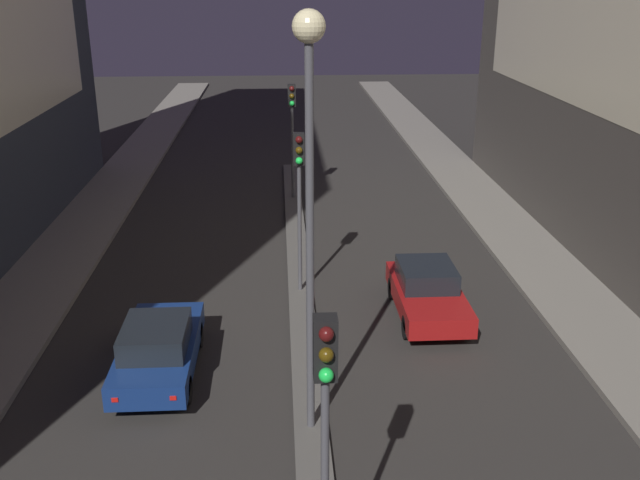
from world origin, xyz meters
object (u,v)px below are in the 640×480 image
Objects in this scene: traffic_light_near at (325,404)px; traffic_light_far at (292,116)px; car_right_lane at (427,292)px; street_lamp at (309,144)px; car_left_lane at (158,348)px; traffic_light_mid at (299,178)px.

traffic_light_near is 1.00× the size of traffic_light_far.
traffic_light_near is at bearing -109.75° from car_right_lane.
car_left_lane is at bearing 145.26° from street_lamp.
car_left_lane is at bearing -104.01° from traffic_light_far.
car_left_lane is 7.59m from car_right_lane.
traffic_light_far is at bearing 90.00° from street_lamp.
traffic_light_far is at bearing 90.00° from traffic_light_near.
traffic_light_near is 5.20m from street_lamp.
traffic_light_mid is at bearing 154.53° from car_right_lane.
car_right_lane is at bearing -25.47° from traffic_light_mid.
street_lamp is 6.92m from car_left_lane.
car_right_lane is (7.04, 2.83, -0.01)m from car_left_lane.
traffic_light_mid reaches higher than car_right_lane.
traffic_light_far is at bearing 90.00° from traffic_light_mid.
car_left_lane is at bearing -127.97° from traffic_light_mid.
car_left_lane is 1.04× the size of car_right_lane.
traffic_light_far reaches higher than car_right_lane.
traffic_light_near and traffic_light_far have the same top height.
street_lamp is at bearing -34.74° from car_left_lane.
traffic_light_near is 1.18× the size of car_right_lane.
street_lamp is 8.36m from car_right_lane.
traffic_light_near is at bearing -90.00° from traffic_light_mid.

